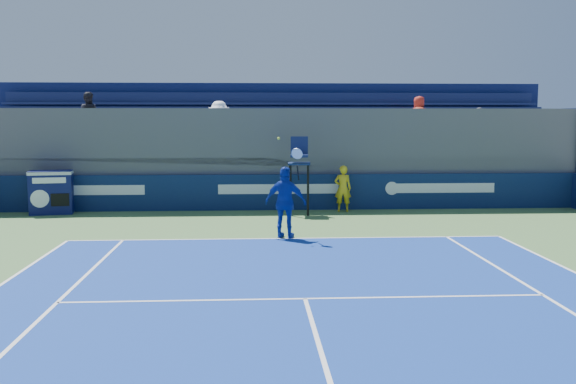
{
  "coord_description": "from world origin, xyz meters",
  "views": [
    {
      "loc": [
        -0.89,
        -4.11,
        3.04
      ],
      "look_at": [
        0.0,
        11.5,
        1.25
      ],
      "focal_mm": 40.0,
      "sensor_mm": 36.0,
      "label": 1
    }
  ],
  "objects": [
    {
      "name": "stadium_seating",
      "position": [
        -0.0,
        19.14,
        1.84
      ],
      "size": [
        21.0,
        4.05,
        4.4
      ],
      "color": "#505055",
      "rests_on": "ground"
    },
    {
      "name": "umpire_chair",
      "position": [
        0.61,
        16.05,
        1.53
      ],
      "size": [
        0.75,
        0.75,
        2.48
      ],
      "color": "black",
      "rests_on": "ground"
    },
    {
      "name": "match_clock",
      "position": [
        -7.28,
        16.58,
        0.74
      ],
      "size": [
        1.42,
        0.92,
        1.4
      ],
      "color": "#0F144D",
      "rests_on": "ground"
    },
    {
      "name": "ball_person",
      "position": [
        2.09,
        16.58,
        0.77
      ],
      "size": [
        0.58,
        0.41,
        1.52
      ],
      "primitive_type": "imported",
      "rotation": [
        0.0,
        0.0,
        3.05
      ],
      "color": "gold",
      "rests_on": "apron"
    },
    {
      "name": "back_hoarding",
      "position": [
        0.0,
        17.1,
        0.6
      ],
      "size": [
        20.4,
        0.21,
        1.2
      ],
      "color": "#0C1C45",
      "rests_on": "ground"
    },
    {
      "name": "tennis_player",
      "position": [
        -0.03,
        11.99,
        0.93
      ],
      "size": [
        1.16,
        0.78,
        2.57
      ],
      "color": "#1431A3",
      "rests_on": "apron"
    }
  ]
}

